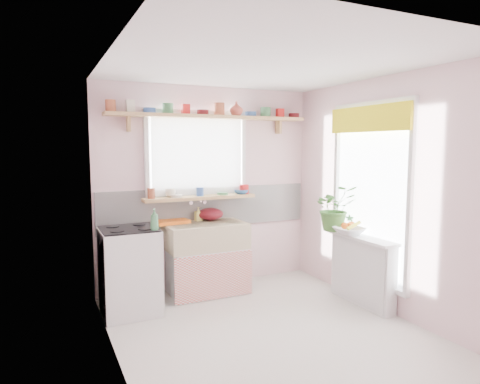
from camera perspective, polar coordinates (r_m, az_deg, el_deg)
name	(u,v)px	position (r m, az deg, el deg)	size (l,w,h in m)	color
room	(283,180)	(5.02, 5.82, 1.57)	(3.20, 3.20, 3.20)	silver
sink_unit	(206,258)	(5.21, -4.56, -8.72)	(0.95, 0.65, 1.11)	white
cooker	(130,270)	(4.73, -14.48, -10.10)	(0.58, 0.58, 0.93)	white
radiator_ledge	(362,269)	(5.04, 15.98, -9.88)	(0.22, 0.95, 0.78)	white
windowsill	(200,198)	(5.25, -5.35, -0.75)	(1.40, 0.22, 0.04)	tan
pine_shelf	(211,117)	(5.27, -3.86, 9.96)	(2.52, 0.24, 0.04)	tan
shelf_crockery	(208,111)	(5.26, -4.31, 10.78)	(2.47, 0.11, 0.12)	#A55133
sill_crockery	(200,191)	(5.24, -5.36, 0.08)	(1.35, 0.11, 0.12)	#A55133
dish_tray	(170,221)	(5.20, -9.29, -3.88)	(0.41, 0.30, 0.04)	orange
colander	(210,214)	(5.35, -4.01, -2.94)	(0.33, 0.33, 0.15)	#590F19
jade_plant	(335,208)	(5.15, 12.52, -2.06)	(0.49, 0.42, 0.54)	#3A6E2C
fruit_bowl	(349,231)	(4.98, 14.36, -5.06)	(0.33, 0.33, 0.08)	silver
herb_pot	(350,223)	(5.15, 14.41, -4.04)	(0.10, 0.07, 0.20)	#245B29
soap_bottle_sink	(198,214)	(5.29, -5.58, -2.93)	(0.08, 0.08, 0.17)	#F0E86A
sill_cup	(170,193)	(5.19, -9.31, -0.08)	(0.13, 0.13, 0.11)	white
sill_bowl	(241,192)	(5.43, 0.17, 0.02)	(0.18, 0.18, 0.06)	#2D5D95
shelf_vase	(236,109)	(5.34, -0.50, 11.06)	(0.16, 0.16, 0.17)	#A04031
cooker_bottle	(154,219)	(4.44, -11.34, -3.60)	(0.08, 0.09, 0.22)	#438655
fruit	(349,225)	(4.98, 14.38, -4.34)	(0.20, 0.14, 0.10)	orange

